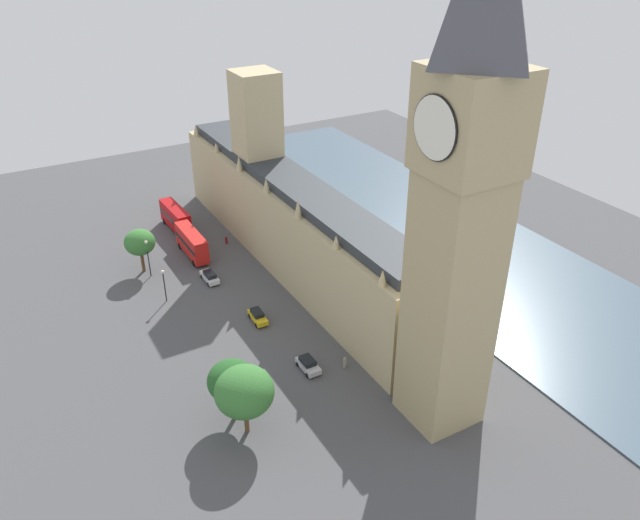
% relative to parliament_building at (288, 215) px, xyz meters
% --- Properties ---
extents(ground_plane, '(142.98, 142.98, 0.00)m').
position_rel_parliament_building_xyz_m(ground_plane, '(1.99, 1.57, -8.76)').
color(ground_plane, '#4C4C4F').
extents(river_thames, '(33.32, 128.69, 0.25)m').
position_rel_parliament_building_xyz_m(river_thames, '(-28.97, 1.57, -8.63)').
color(river_thames, '#475B6B').
rests_on(river_thames, ground).
extents(parliament_building, '(10.32, 72.98, 30.73)m').
position_rel_parliament_building_xyz_m(parliament_building, '(0.00, 0.00, 0.00)').
color(parliament_building, tan).
rests_on(parliament_building, ground).
extents(clock_tower, '(9.00, 9.00, 59.81)m').
position_rel_parliament_building_xyz_m(clock_tower, '(1.74, 43.38, 22.21)').
color(clock_tower, tan).
rests_on(clock_tower, ground).
extents(double_decker_bus_corner, '(3.03, 10.60, 4.75)m').
position_rel_parliament_building_xyz_m(double_decker_bus_corner, '(13.59, -21.48, -6.12)').
color(double_decker_bus_corner, '#B20C0F').
rests_on(double_decker_bus_corner, ground).
extents(double_decker_bus_trailing, '(2.72, 10.52, 4.75)m').
position_rel_parliament_building_xyz_m(double_decker_bus_trailing, '(14.41, -9.91, -6.12)').
color(double_decker_bus_trailing, red).
rests_on(double_decker_bus_trailing, ground).
extents(car_white_under_trees, '(1.99, 4.70, 1.74)m').
position_rel_parliament_building_xyz_m(car_white_under_trees, '(14.95, -0.07, -7.87)').
color(car_white_under_trees, silver).
rests_on(car_white_under_trees, ground).
extents(car_yellow_cab_leading, '(1.96, 4.43, 1.74)m').
position_rel_parliament_building_xyz_m(car_yellow_cab_leading, '(12.84, 14.51, -7.87)').
color(car_yellow_cab_leading, gold).
rests_on(car_yellow_cab_leading, ground).
extents(car_silver_kerbside, '(2.01, 4.15, 1.74)m').
position_rel_parliament_building_xyz_m(car_silver_kerbside, '(11.72, 28.34, -7.87)').
color(car_silver_kerbside, '#B7B7BC').
rests_on(car_silver_kerbside, ground).
extents(pedestrian_far_end, '(0.55, 0.64, 1.67)m').
position_rel_parliament_building_xyz_m(pedestrian_far_end, '(7.11, 30.29, -8.01)').
color(pedestrian_far_end, gray).
rests_on(pedestrian_far_end, ground).
extents(pedestrian_by_river_gate, '(0.63, 0.69, 1.63)m').
position_rel_parliament_building_xyz_m(pedestrian_by_river_gate, '(7.39, -11.34, -8.02)').
color(pedestrian_by_river_gate, maroon).
rests_on(pedestrian_by_river_gate, ground).
extents(plane_tree_midblock, '(6.99, 6.99, 9.12)m').
position_rel_parliament_building_xyz_m(plane_tree_midblock, '(23.53, 34.82, -2.63)').
color(plane_tree_midblock, brown).
rests_on(plane_tree_midblock, ground).
extents(plane_tree_opposite_hall, '(5.83, 5.83, 8.34)m').
position_rel_parliament_building_xyz_m(plane_tree_opposite_hall, '(23.95, 32.01, -2.92)').
color(plane_tree_opposite_hall, brown).
rests_on(plane_tree_opposite_hall, ground).
extents(plane_tree_near_tower, '(5.17, 5.17, 7.77)m').
position_rel_parliament_building_xyz_m(plane_tree_near_tower, '(23.63, -8.85, -3.22)').
color(plane_tree_near_tower, brown).
rests_on(plane_tree_near_tower, ground).
extents(street_lamp_slot_10, '(0.56, 0.56, 5.64)m').
position_rel_parliament_building_xyz_m(street_lamp_slot_10, '(23.16, 2.29, -4.76)').
color(street_lamp_slot_10, black).
rests_on(street_lamp_slot_10, ground).
extents(street_lamp_slot_11, '(0.56, 0.56, 6.76)m').
position_rel_parliament_building_xyz_m(street_lamp_slot_11, '(23.08, -6.58, -4.08)').
color(street_lamp_slot_11, black).
rests_on(street_lamp_slot_11, ground).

